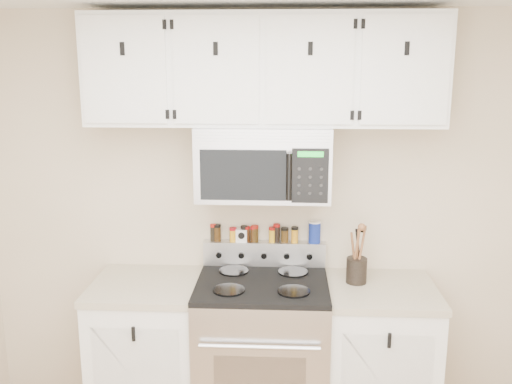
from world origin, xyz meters
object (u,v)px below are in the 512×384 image
Objects in this scene: range at (262,354)px; microwave at (264,162)px; salt_canister at (315,232)px; utensil_crock at (357,268)px.

microwave reaches higher than range.
salt_canister reaches higher than range.
microwave is 0.58m from salt_canister.
microwave reaches higher than salt_canister.
utensil_crock is at bearing -39.10° from salt_canister.
salt_canister is (0.31, 0.16, -0.46)m from microwave.
microwave is at bearing 89.77° from range.
salt_canister is at bearing 140.90° from utensil_crock.
microwave is 5.53× the size of salt_canister.
range is 1.15m from microwave.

